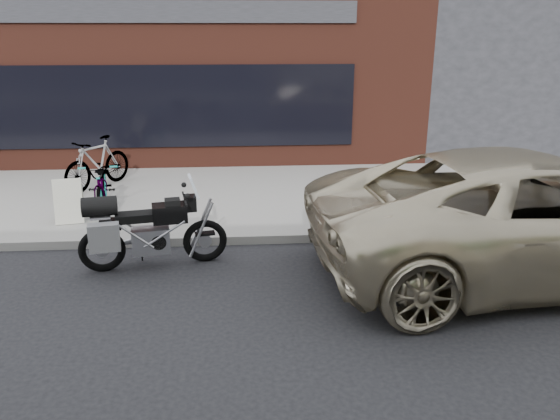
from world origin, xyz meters
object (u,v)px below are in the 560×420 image
at_px(minivan, 535,215).
at_px(bicycle_front, 102,186).
at_px(motorcycle, 143,230).
at_px(sandwich_sign, 69,200).
at_px(bicycle_rear, 97,163).

xyz_separation_m(minivan, bicycle_front, (-6.97, 2.95, -0.26)).
xyz_separation_m(motorcycle, bicycle_front, (-1.17, 2.37, 0.05)).
height_order(motorcycle, bicycle_front, motorcycle).
relative_size(minivan, bicycle_front, 3.39).
xyz_separation_m(motorcycle, sandwich_sign, (-1.66, 1.88, -0.07)).
distance_m(motorcycle, sandwich_sign, 2.50).
height_order(bicycle_front, bicycle_rear, bicycle_rear).
height_order(bicycle_front, sandwich_sign, bicycle_front).
relative_size(minivan, sandwich_sign, 8.33).
distance_m(minivan, bicycle_front, 7.58).
bearing_deg(minivan, bicycle_front, 62.40).
bearing_deg(motorcycle, bicycle_front, 105.95).
bearing_deg(bicycle_front, sandwich_sign, -145.11).
relative_size(bicycle_rear, sandwich_sign, 2.35).
bearing_deg(motorcycle, sandwich_sign, 121.22).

